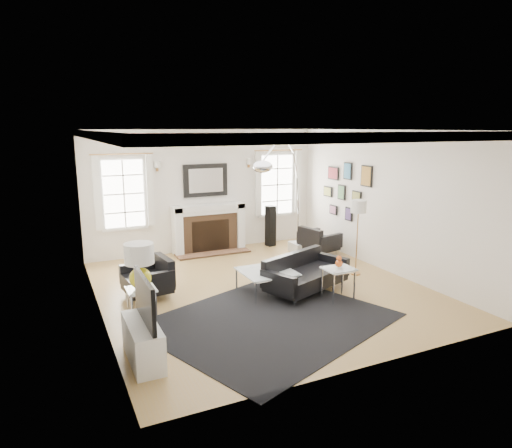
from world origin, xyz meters
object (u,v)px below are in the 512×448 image
coffee_table (267,273)px  arc_floor_lamp (282,196)px  gourd_lamp (140,263)px  fireplace (209,229)px  sofa (304,275)px  armchair_left (150,279)px  armchair_right (318,242)px

coffee_table → arc_floor_lamp: size_ratio=0.33×
gourd_lamp → arc_floor_lamp: bearing=25.7°
gourd_lamp → arc_floor_lamp: (3.24, 1.56, 0.59)m
fireplace → arc_floor_lamp: 2.13m
sofa → armchair_left: 2.67m
fireplace → gourd_lamp: (-2.20, -3.18, 0.33)m
coffee_table → gourd_lamp: bearing=-175.5°
armchair_right → arc_floor_lamp: bearing=-163.8°
sofa → armchair_left: size_ratio=1.98×
coffee_table → gourd_lamp: (-2.21, -0.18, 0.51)m
armchair_left → coffee_table: 2.01m
armchair_left → armchair_right: (4.03, 1.03, -0.01)m
fireplace → coffee_table: size_ratio=1.90×
armchair_right → coffee_table: armchair_right is taller
coffee_table → arc_floor_lamp: arc_floor_lamp is taller
armchair_left → arc_floor_lamp: size_ratio=0.33×
sofa → coffee_table: bearing=164.0°
fireplace → arc_floor_lamp: size_ratio=0.63×
armchair_left → arc_floor_lamp: 3.23m
armchair_left → gourd_lamp: bearing=-110.2°
armchair_right → sofa: bearing=-128.5°
arc_floor_lamp → armchair_left: bearing=-166.4°
coffee_table → arc_floor_lamp: (1.04, 1.38, 1.10)m
fireplace → armchair_left: 3.00m
armchair_left → sofa: bearing=-18.7°
armchair_right → arc_floor_lamp: 1.64m
armchair_right → coffee_table: size_ratio=1.04×
fireplace → gourd_lamp: gourd_lamp is taller
armchair_left → fireplace: bearing=50.9°
fireplace → sofa: fireplace is taller
armchair_left → armchair_right: bearing=14.3°
sofa → coffee_table: 0.67m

